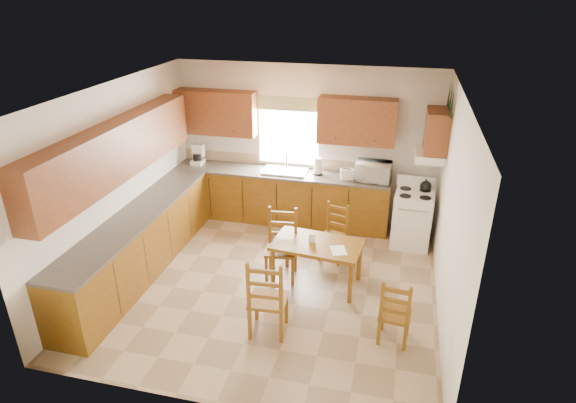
% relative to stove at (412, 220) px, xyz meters
% --- Properties ---
extents(floor, '(4.50, 4.50, 0.00)m').
position_rel_stove_xyz_m(floor, '(-1.88, -1.60, -0.44)').
color(floor, tan).
rests_on(floor, ground).
extents(ceiling, '(4.50, 4.50, 0.00)m').
position_rel_stove_xyz_m(ceiling, '(-1.88, -1.60, 2.26)').
color(ceiling, brown).
rests_on(ceiling, floor).
extents(wall_left, '(4.50, 4.50, 0.00)m').
position_rel_stove_xyz_m(wall_left, '(-4.13, -1.60, 0.91)').
color(wall_left, white).
rests_on(wall_left, floor).
extents(wall_right, '(4.50, 4.50, 0.00)m').
position_rel_stove_xyz_m(wall_right, '(0.37, -1.60, 0.91)').
color(wall_right, white).
rests_on(wall_right, floor).
extents(wall_back, '(4.50, 4.50, 0.00)m').
position_rel_stove_xyz_m(wall_back, '(-1.88, 0.65, 0.91)').
color(wall_back, white).
rests_on(wall_back, floor).
extents(wall_front, '(4.50, 4.50, 0.00)m').
position_rel_stove_xyz_m(wall_front, '(-1.88, -3.85, 0.91)').
color(wall_front, white).
rests_on(wall_front, floor).
extents(lower_cab_back, '(3.75, 0.60, 0.88)m').
position_rel_stove_xyz_m(lower_cab_back, '(-2.25, 0.35, 0.00)').
color(lower_cab_back, brown).
rests_on(lower_cab_back, floor).
extents(lower_cab_left, '(0.60, 3.60, 0.88)m').
position_rel_stove_xyz_m(lower_cab_left, '(-3.83, -1.75, 0.00)').
color(lower_cab_left, brown).
rests_on(lower_cab_left, floor).
extents(counter_back, '(3.75, 0.63, 0.04)m').
position_rel_stove_xyz_m(counter_back, '(-2.25, 0.35, 0.46)').
color(counter_back, '#4F4840').
rests_on(counter_back, lower_cab_back).
extents(counter_left, '(0.63, 3.60, 0.04)m').
position_rel_stove_xyz_m(counter_left, '(-3.83, -1.75, 0.46)').
color(counter_left, '#4F4840').
rests_on(counter_left, lower_cab_left).
extents(backsplash, '(3.75, 0.01, 0.18)m').
position_rel_stove_xyz_m(backsplash, '(-2.25, 0.64, 0.57)').
color(backsplash, tan).
rests_on(backsplash, counter_back).
extents(upper_cab_back_left, '(1.41, 0.33, 0.75)m').
position_rel_stove_xyz_m(upper_cab_back_left, '(-3.43, 0.49, 1.42)').
color(upper_cab_back_left, brown).
rests_on(upper_cab_back_left, wall_back).
extents(upper_cab_back_right, '(1.25, 0.33, 0.75)m').
position_rel_stove_xyz_m(upper_cab_back_right, '(-1.02, 0.49, 1.42)').
color(upper_cab_back_right, brown).
rests_on(upper_cab_back_right, wall_back).
extents(upper_cab_left, '(0.33, 3.60, 0.75)m').
position_rel_stove_xyz_m(upper_cab_left, '(-3.96, -1.75, 1.42)').
color(upper_cab_left, brown).
rests_on(upper_cab_left, wall_left).
extents(upper_cab_stove, '(0.33, 0.62, 0.62)m').
position_rel_stove_xyz_m(upper_cab_stove, '(0.20, 0.05, 1.46)').
color(upper_cab_stove, brown).
rests_on(upper_cab_stove, wall_right).
extents(range_hood, '(0.44, 0.62, 0.12)m').
position_rel_stove_xyz_m(range_hood, '(0.15, 0.05, 1.08)').
color(range_hood, white).
rests_on(range_hood, wall_right).
extents(window_frame, '(1.13, 0.02, 1.18)m').
position_rel_stove_xyz_m(window_frame, '(-2.18, 0.62, 1.11)').
color(window_frame, white).
rests_on(window_frame, wall_back).
extents(window_pane, '(1.05, 0.01, 1.10)m').
position_rel_stove_xyz_m(window_pane, '(-2.18, 0.62, 1.11)').
color(window_pane, white).
rests_on(window_pane, wall_back).
extents(window_valance, '(1.19, 0.01, 0.24)m').
position_rel_stove_xyz_m(window_valance, '(-2.18, 0.59, 1.61)').
color(window_valance, '#4D6A34').
rests_on(window_valance, wall_back).
extents(sink_basin, '(0.75, 0.45, 0.04)m').
position_rel_stove_xyz_m(sink_basin, '(-2.18, 0.35, 0.50)').
color(sink_basin, silver).
rests_on(sink_basin, counter_back).
extents(pine_decal_a, '(0.22, 0.22, 0.36)m').
position_rel_stove_xyz_m(pine_decal_a, '(0.33, -0.27, 1.94)').
color(pine_decal_a, black).
rests_on(pine_decal_a, wall_right).
extents(pine_decal_b, '(0.22, 0.22, 0.36)m').
position_rel_stove_xyz_m(pine_decal_b, '(0.33, 0.05, 1.98)').
color(pine_decal_b, black).
rests_on(pine_decal_b, wall_right).
extents(pine_decal_c, '(0.22, 0.22, 0.36)m').
position_rel_stove_xyz_m(pine_decal_c, '(0.33, 0.37, 1.94)').
color(pine_decal_c, black).
rests_on(pine_decal_c, wall_right).
extents(stove, '(0.63, 0.65, 0.88)m').
position_rel_stove_xyz_m(stove, '(0.00, 0.00, 0.00)').
color(stove, white).
rests_on(stove, floor).
extents(coffeemaker, '(0.26, 0.29, 0.34)m').
position_rel_stove_xyz_m(coffeemaker, '(-3.79, 0.38, 0.65)').
color(coffeemaker, white).
rests_on(coffeemaker, counter_back).
extents(paper_towel, '(0.15, 0.15, 0.29)m').
position_rel_stove_xyz_m(paper_towel, '(-1.62, 0.40, 0.62)').
color(paper_towel, white).
rests_on(paper_towel, counter_back).
extents(toaster, '(0.24, 0.19, 0.17)m').
position_rel_stove_xyz_m(toaster, '(-1.11, 0.30, 0.57)').
color(toaster, white).
rests_on(toaster, counter_back).
extents(microwave, '(0.55, 0.41, 0.31)m').
position_rel_stove_xyz_m(microwave, '(-0.69, 0.33, 0.64)').
color(microwave, white).
rests_on(microwave, counter_back).
extents(dining_table, '(1.27, 0.82, 0.65)m').
position_rel_stove_xyz_m(dining_table, '(-1.28, -1.46, -0.12)').
color(dining_table, brown).
rests_on(dining_table, floor).
extents(chair_near_left, '(0.47, 0.45, 1.05)m').
position_rel_stove_xyz_m(chair_near_left, '(-1.66, -2.61, 0.08)').
color(chair_near_left, brown).
rests_on(chair_near_left, floor).
extents(chair_near_right, '(0.39, 0.38, 0.86)m').
position_rel_stove_xyz_m(chair_near_right, '(-0.17, -2.42, -0.01)').
color(chair_near_right, brown).
rests_on(chair_near_right, floor).
extents(chair_far_left, '(0.44, 0.43, 0.87)m').
position_rel_stove_xyz_m(chair_far_left, '(-1.15, -0.76, -0.00)').
color(chair_far_left, brown).
rests_on(chair_far_left, floor).
extents(chair_far_right, '(0.47, 0.45, 1.02)m').
position_rel_stove_xyz_m(chair_far_right, '(-1.80, -1.43, 0.07)').
color(chair_far_right, brown).
rests_on(chair_far_right, floor).
extents(table_paper, '(0.27, 0.31, 0.00)m').
position_rel_stove_xyz_m(table_paper, '(-0.97, -1.59, 0.21)').
color(table_paper, white).
rests_on(table_paper, dining_table).
extents(table_card, '(0.10, 0.03, 0.13)m').
position_rel_stove_xyz_m(table_card, '(-1.35, -1.45, 0.27)').
color(table_card, white).
rests_on(table_card, dining_table).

